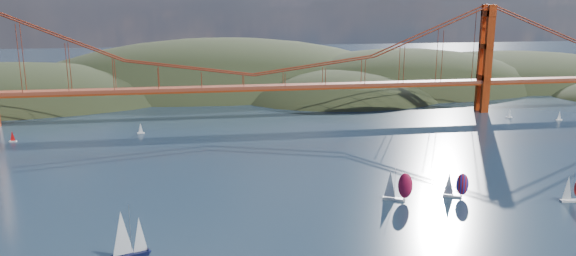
# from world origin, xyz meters

# --- Properties ---
(headlands) EXTENTS (725.00, 225.00, 96.00)m
(headlands) POSITION_xyz_m (44.95, 278.29, -12.46)
(headlands) COLOR black
(headlands) RESTS_ON ground
(bridge) EXTENTS (552.00, 12.00, 55.00)m
(bridge) POSITION_xyz_m (-1.75, 180.00, 32.23)
(bridge) COLOR brown
(bridge) RESTS_ON ground
(sloop_navy) EXTENTS (8.87, 6.49, 13.01)m
(sloop_navy) POSITION_xyz_m (-44.51, 35.12, 5.74)
(sloop_navy) COLOR black
(sloop_navy) RESTS_ON ground
(racer_0) EXTENTS (8.76, 6.69, 9.90)m
(racer_0) POSITION_xyz_m (29.96, 60.84, 4.68)
(racer_0) COLOR silver
(racer_0) RESTS_ON ground
(racer_1) EXTENTS (7.74, 3.39, 8.78)m
(racer_1) POSITION_xyz_m (80.84, 51.32, 4.15)
(racer_1) COLOR white
(racer_1) RESTS_ON ground
(racer_rwb) EXTENTS (7.68, 5.34, 8.61)m
(racer_rwb) POSITION_xyz_m (48.20, 60.72, 4.07)
(racer_rwb) COLOR silver
(racer_rwb) RESTS_ON ground
(distant_boat_2) EXTENTS (3.00, 2.00, 4.70)m
(distant_boat_2) POSITION_xyz_m (-103.74, 152.36, 2.41)
(distant_boat_2) COLOR silver
(distant_boat_2) RESTS_ON ground
(distant_boat_3) EXTENTS (3.00, 2.00, 4.70)m
(distant_boat_3) POSITION_xyz_m (-52.49, 158.56, 2.41)
(distant_boat_3) COLOR silver
(distant_boat_3) RESTS_ON ground
(distant_boat_4) EXTENTS (3.00, 2.00, 4.70)m
(distant_boat_4) POSITION_xyz_m (125.61, 162.13, 2.41)
(distant_boat_4) COLOR silver
(distant_boat_4) RESTS_ON ground
(distant_boat_5) EXTENTS (3.00, 2.00, 4.70)m
(distant_boat_5) POSITION_xyz_m (146.50, 152.87, 2.41)
(distant_boat_5) COLOR silver
(distant_boat_5) RESTS_ON ground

